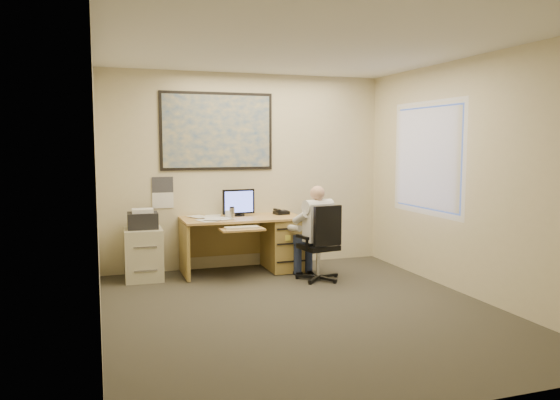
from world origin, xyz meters
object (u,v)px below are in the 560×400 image
object	(u,v)px
person	(318,233)
filing_cabinet	(143,249)
desk	(266,239)
office_chair	(319,259)

from	to	relation	value
person	filing_cabinet	bearing A→B (deg)	148.51
desk	filing_cabinet	bearing A→B (deg)	179.17
desk	filing_cabinet	xyz separation A→B (m)	(-1.63, 0.02, -0.05)
filing_cabinet	person	world-z (taller)	person
desk	office_chair	xyz separation A→B (m)	(0.47, -0.77, -0.15)
filing_cabinet	person	bearing A→B (deg)	-17.07
person	office_chair	bearing A→B (deg)	-108.51
filing_cabinet	office_chair	xyz separation A→B (m)	(2.10, -0.80, -0.11)
filing_cabinet	desk	bearing A→B (deg)	0.94
filing_cabinet	office_chair	distance (m)	2.25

